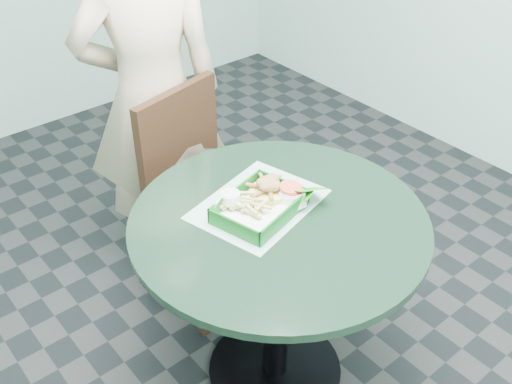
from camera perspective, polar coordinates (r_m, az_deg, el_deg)
floor at (r=2.50m, az=1.80°, el=-16.55°), size 4.00×5.00×0.02m
cafe_table at (r=2.07m, az=2.09°, el=-6.67°), size 0.98×0.98×0.75m
dining_chair at (r=2.52m, az=-5.72°, el=0.67°), size 0.44×0.44×0.93m
diner_person at (r=2.51m, az=-10.06°, el=10.72°), size 0.80×0.67×1.87m
placemat at (r=2.02m, az=0.24°, el=-1.62°), size 0.49×0.41×0.00m
food_basket at (r=1.97m, az=0.35°, el=-2.14°), size 0.28×0.21×0.06m
crab_sandwich at (r=2.01m, az=1.85°, el=-0.08°), size 0.13×0.13×0.08m
fries_pile at (r=1.96m, az=-1.02°, el=-1.43°), size 0.11×0.12×0.04m
sauce_ramekin at (r=1.98m, az=-2.18°, el=-0.54°), size 0.07×0.07×0.04m
garnish_cup at (r=1.98m, az=4.16°, el=-0.95°), size 0.13×0.13×0.05m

